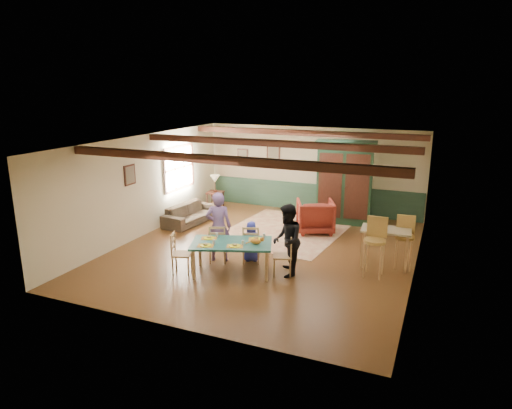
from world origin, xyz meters
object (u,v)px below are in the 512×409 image
at_px(dining_chair_end_right, 282,255).
at_px(end_table, 215,201).
at_px(bar_stool_right, 404,243).
at_px(person_child, 251,241).
at_px(armchair, 315,216).
at_px(sofa, 191,214).
at_px(person_woman, 287,240).
at_px(table_lamp, 215,184).
at_px(counter_table, 385,248).
at_px(dining_chair_far_right, 251,244).
at_px(cat, 256,241).
at_px(dining_table, 232,258).
at_px(dining_chair_far_left, 218,243).
at_px(armoire, 345,183).
at_px(person_man, 219,227).
at_px(bar_stool_left, 374,248).
at_px(dining_chair_end_left, 182,253).

relative_size(dining_chair_end_right, end_table, 1.49).
bearing_deg(end_table, bar_stool_right, -23.95).
distance_m(person_child, armchair, 2.75).
bearing_deg(dining_chair_end_right, sofa, -143.76).
distance_m(person_woman, table_lamp, 5.61).
distance_m(sofa, counter_table, 5.88).
height_order(dining_chair_far_right, cat, dining_chair_far_right).
xyz_separation_m(dining_table, dining_chair_far_left, (-0.59, 0.51, 0.09)).
xyz_separation_m(table_lamp, counter_table, (5.74, -2.80, -0.43)).
relative_size(dining_chair_end_right, armoire, 0.37).
distance_m(dining_chair_far_right, dining_chair_end_right, 0.98).
relative_size(dining_table, table_lamp, 3.09).
bearing_deg(person_man, bar_stool_left, 167.89).
bearing_deg(armoire, bar_stool_right, -62.56).
bearing_deg(dining_chair_end_right, counter_table, 103.66).
xyz_separation_m(dining_chair_far_right, dining_chair_end_left, (-1.15, -1.14, 0.00)).
bearing_deg(person_man, cat, 136.55).
height_order(person_man, bar_stool_right, person_man).
relative_size(cat, table_lamp, 0.62).
bearing_deg(end_table, armchair, -15.27).
bearing_deg(bar_stool_left, table_lamp, 149.36).
xyz_separation_m(sofa, bar_stool_right, (6.14, -1.16, 0.31)).
relative_size(armoire, end_table, 4.02).
bearing_deg(sofa, table_lamp, 5.67).
height_order(dining_chair_end_left, counter_table, dining_chair_end_left).
relative_size(sofa, bar_stool_left, 1.50).
xyz_separation_m(dining_chair_end_left, end_table, (-1.73, 4.84, -0.15)).
xyz_separation_m(armoire, bar_stool_left, (1.45, -3.64, -0.57)).
distance_m(dining_chair_far_right, sofa, 3.59).
bearing_deg(end_table, dining_chair_end_right, -47.37).
relative_size(dining_chair_far_right, armchair, 0.90).
bearing_deg(armoire, cat, -107.34).
height_order(dining_chair_far_left, cat, dining_chair_far_left).
relative_size(person_man, bar_stool_right, 1.38).
bearing_deg(bar_stool_left, dining_chair_end_left, -158.97).
height_order(cat, sofa, cat).
bearing_deg(person_child, sofa, -55.78).
distance_m(dining_chair_end_right, bar_stool_left, 1.95).
bearing_deg(person_man, person_woman, 154.13).
height_order(dining_chair_end_left, end_table, dining_chair_end_left).
bearing_deg(dining_chair_far_left, person_woman, 156.43).
bearing_deg(counter_table, bar_stool_right, 10.93).
distance_m(person_man, bar_stool_left, 3.49).
relative_size(person_man, person_child, 1.72).
height_order(armchair, end_table, armchair).
distance_m(cat, armchair, 3.43).
height_order(armchair, bar_stool_left, bar_stool_left).
xyz_separation_m(dining_chair_end_left, cat, (1.55, 0.46, 0.35)).
relative_size(dining_chair_far_left, dining_chair_end_right, 1.00).
bearing_deg(armchair, dining_chair_far_left, 41.16).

